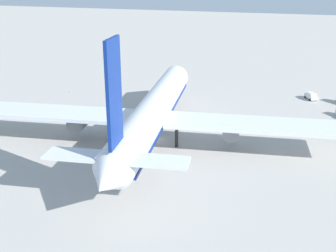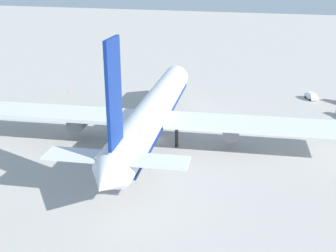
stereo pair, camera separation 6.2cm
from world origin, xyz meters
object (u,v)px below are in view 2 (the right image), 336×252
airliner (153,112)px  traffic_cone_2 (70,91)px  service_van (311,96)px  baggage_cart_0 (177,85)px

airliner → traffic_cone_2: 47.67m
airliner → service_van: airliner is taller
airliner → service_van: bearing=-35.6°
baggage_cart_0 → traffic_cone_2: 32.53m
airliner → baggage_cart_0: airliner is taller
airliner → service_van: 53.96m
baggage_cart_0 → airliner: bearing=-169.4°
baggage_cart_0 → traffic_cone_2: baggage_cart_0 is taller
service_van → airliner: bearing=144.4°
service_van → traffic_cone_2: (-14.43, 68.43, -0.76)m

